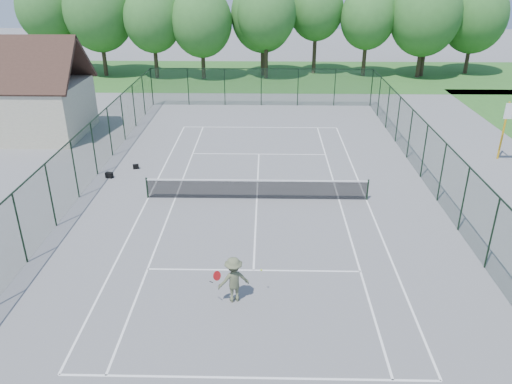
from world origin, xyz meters
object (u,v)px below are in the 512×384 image
at_px(tennis_net, 257,188).
at_px(basketball_goal, 510,120).
at_px(tennis_player, 234,280).
at_px(sports_bag_a, 109,175).

bearing_deg(tennis_net, basketball_goal, 20.62).
bearing_deg(tennis_net, tennis_player, -94.42).
bearing_deg(sports_bag_a, tennis_player, -38.82).
xyz_separation_m(basketball_goal, sports_bag_a, (-22.63, -2.92, -2.41)).
relative_size(basketball_goal, tennis_player, 1.96).
bearing_deg(tennis_net, sports_bag_a, 162.92).
relative_size(tennis_net, sports_bag_a, 28.32).
bearing_deg(tennis_player, basketball_goal, 42.24).
relative_size(tennis_net, basketball_goal, 3.04).
distance_m(tennis_net, tennis_player, 8.30).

